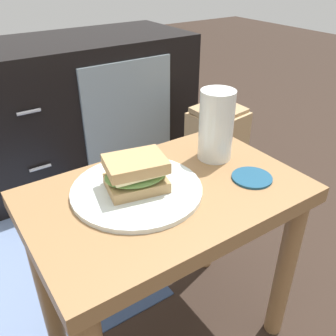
{
  "coord_description": "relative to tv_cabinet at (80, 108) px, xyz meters",
  "views": [
    {
      "loc": [
        -0.34,
        -0.51,
        0.87
      ],
      "look_at": [
        0.0,
        0.0,
        0.51
      ],
      "focal_mm": 39.19,
      "sensor_mm": 36.0,
      "label": 1
    }
  ],
  "objects": [
    {
      "name": "coaster",
      "position": [
        -0.01,
        -1.01,
        0.17
      ],
      "size": [
        0.09,
        0.09,
        0.01
      ],
      "primitive_type": "cylinder",
      "color": "navy",
      "rests_on": "side_table"
    },
    {
      "name": "ground_plane",
      "position": [
        -0.19,
        -0.95,
        -0.29
      ],
      "size": [
        8.0,
        8.0,
        0.0
      ],
      "primitive_type": "plane",
      "color": "#2D2119"
    },
    {
      "name": "plate",
      "position": [
        -0.24,
        -0.92,
        0.17
      ],
      "size": [
        0.26,
        0.26,
        0.01
      ],
      "primitive_type": "cylinder",
      "color": "silver",
      "rests_on": "side_table"
    },
    {
      "name": "paper_bag",
      "position": [
        0.38,
        -0.47,
        -0.11
      ],
      "size": [
        0.22,
        0.2,
        0.36
      ],
      "color": "tan",
      "rests_on": "ground"
    },
    {
      "name": "sandwich_front",
      "position": [
        -0.24,
        -0.92,
        0.21
      ],
      "size": [
        0.14,
        0.12,
        0.07
      ],
      "color": "tan",
      "rests_on": "plate"
    },
    {
      "name": "tv_cabinet",
      "position": [
        0.0,
        0.0,
        0.0
      ],
      "size": [
        0.96,
        0.46,
        0.58
      ],
      "color": "black",
      "rests_on": "ground"
    },
    {
      "name": "beer_glass",
      "position": [
        -0.02,
        -0.9,
        0.25
      ],
      "size": [
        0.08,
        0.08,
        0.16
      ],
      "color": "silver",
      "rests_on": "side_table"
    },
    {
      "name": "side_table",
      "position": [
        -0.19,
        -0.95,
        0.08
      ],
      "size": [
        0.56,
        0.36,
        0.46
      ],
      "color": "olive",
      "rests_on": "ground"
    }
  ]
}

